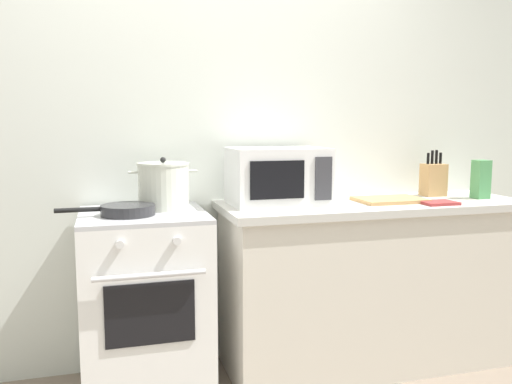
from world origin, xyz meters
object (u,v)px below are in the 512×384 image
object	(u,v)px
stove	(146,305)
cutting_board	(390,200)
knife_block	(433,179)
frying_pan	(127,210)
microwave	(277,176)
pasta_box	(481,179)
oven_mitt	(439,203)
stock_pot	(164,186)

from	to	relation	value
stove	cutting_board	bearing A→B (deg)	0.05
knife_block	frying_pan	bearing A→B (deg)	-173.69
microwave	pasta_box	bearing A→B (deg)	-5.20
knife_block	stove	bearing A→B (deg)	-175.26
stove	oven_mitt	size ratio (longest dim) A/B	5.11
stove	microwave	size ratio (longest dim) A/B	1.84
stove	knife_block	xyz separation A→B (m)	(1.70, 0.14, 0.56)
stove	frying_pan	world-z (taller)	frying_pan
microwave	knife_block	size ratio (longest dim) A/B	1.84
stove	knife_block	size ratio (longest dim) A/B	3.39
oven_mitt	microwave	bearing A→B (deg)	163.90
cutting_board	oven_mitt	distance (m)	0.26
stove	microwave	bearing A→B (deg)	6.39
frying_pan	knife_block	size ratio (longest dim) A/B	1.66
stock_pot	microwave	world-z (taller)	microwave
knife_block	oven_mitt	distance (m)	0.36
stove	knife_block	bearing A→B (deg)	4.74
stock_pot	oven_mitt	xyz separation A→B (m)	(1.42, -0.25, -0.11)
microwave	cutting_board	world-z (taller)	microwave
stock_pot	knife_block	xyz separation A→B (m)	(1.59, 0.05, -0.02)
stock_pot	knife_block	distance (m)	1.59
stock_pot	cutting_board	distance (m)	1.23
frying_pan	pasta_box	bearing A→B (deg)	0.77
stock_pot	cutting_board	size ratio (longest dim) A/B	0.95
pasta_box	oven_mitt	distance (m)	0.40
frying_pan	pasta_box	distance (m)	1.98
knife_block	microwave	bearing A→B (deg)	-176.43
stock_pot	pasta_box	xyz separation A→B (m)	(1.78, -0.12, -0.01)
stock_pot	oven_mitt	size ratio (longest dim) A/B	1.90
knife_block	pasta_box	world-z (taller)	knife_block
frying_pan	cutting_board	xyz separation A→B (m)	(1.41, 0.06, -0.02)
frying_pan	pasta_box	xyz separation A→B (m)	(1.97, 0.03, 0.08)
stove	knife_block	distance (m)	1.80
knife_block	stock_pot	bearing A→B (deg)	-178.26
frying_pan	knife_block	xyz separation A→B (m)	(1.78, 0.20, 0.07)
cutting_board	knife_block	size ratio (longest dim) A/B	1.32
stock_pot	microwave	xyz separation A→B (m)	(0.60, -0.01, 0.03)
stock_pot	frying_pan	xyz separation A→B (m)	(-0.19, -0.15, -0.09)
stove	stock_pot	xyz separation A→B (m)	(0.11, 0.09, 0.58)
knife_block	pasta_box	size ratio (longest dim) A/B	1.24
stove	stock_pot	world-z (taller)	stock_pot
cutting_board	pasta_box	xyz separation A→B (m)	(0.56, -0.03, 0.10)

